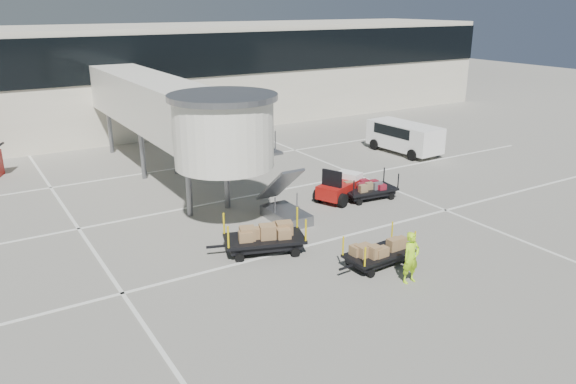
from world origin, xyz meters
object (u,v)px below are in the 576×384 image
object	(u,v)px
suitcase_cart	(368,190)
box_cart_far	(263,238)
baggage_tug	(340,187)
minivan	(403,135)
box_cart_near	(382,252)
ground_worker	(411,258)

from	to	relation	value
suitcase_cart	box_cart_far	xyz separation A→B (m)	(-7.89, -2.94, 0.14)
baggage_tug	minivan	world-z (taller)	minivan
baggage_tug	suitcase_cart	size ratio (longest dim) A/B	0.84
box_cart_near	ground_worker	xyz separation A→B (m)	(-0.08, -1.68, 0.44)
minivan	ground_worker	bearing A→B (deg)	-135.49
box_cart_far	ground_worker	world-z (taller)	ground_worker
ground_worker	minivan	world-z (taller)	minivan
box_cart_near	minivan	distance (m)	17.92
suitcase_cart	minivan	xyz separation A→B (m)	(8.16, 6.35, 0.71)
box_cart_near	minivan	bearing A→B (deg)	41.36
box_cart_near	ground_worker	bearing A→B (deg)	-96.24
suitcase_cart	box_cart_far	size ratio (longest dim) A/B	0.87
baggage_tug	box_cart_far	world-z (taller)	baggage_tug
baggage_tug	ground_worker	distance (m)	9.32
box_cart_near	box_cart_far	distance (m)	4.79
box_cart_near	baggage_tug	bearing A→B (deg)	61.79
suitcase_cart	box_cart_near	size ratio (longest dim) A/B	1.04
box_cart_far	minivan	xyz separation A→B (m)	(16.05, 9.29, 0.57)
baggage_tug	minivan	bearing A→B (deg)	8.10
suitcase_cart	minivan	world-z (taller)	minivan
box_cart_far	minivan	distance (m)	18.56
box_cart_far	minivan	world-z (taller)	minivan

